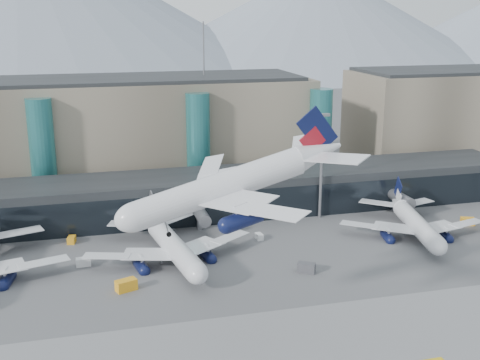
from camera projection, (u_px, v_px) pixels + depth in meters
name	position (u px, v px, depth m)	size (l,w,h in m)	color
ground	(255.00, 329.00, 95.16)	(900.00, 900.00, 0.00)	#515154
concourse	(191.00, 196.00, 147.65)	(170.00, 27.00, 10.00)	black
terminal_main	(83.00, 134.00, 168.91)	(130.00, 30.00, 31.00)	gray
terminal_east	(458.00, 116.00, 197.83)	(70.00, 30.00, 31.00)	gray
teal_towers	(123.00, 149.00, 156.80)	(116.40, 19.40, 46.00)	#297274
mountain_ridge	(135.00, 16.00, 441.07)	(910.00, 400.00, 110.00)	gray
lightmast_mid	(322.00, 160.00, 143.27)	(3.00, 1.20, 25.60)	slate
hero_jet	(242.00, 174.00, 85.42)	(36.07, 36.35, 11.77)	silver
jet_parked_mid	(169.00, 236.00, 122.07)	(36.64, 36.89, 11.94)	silver
jet_parked_right	(413.00, 216.00, 135.34)	(34.06, 34.82, 11.21)	silver
veh_a	(83.00, 262.00, 118.78)	(2.86, 1.61, 1.61)	silver
veh_b	(72.00, 240.00, 130.59)	(2.52, 1.55, 1.46)	orange
veh_c	(306.00, 268.00, 115.82)	(3.38, 1.78, 1.88)	#46464B
veh_e	(468.00, 221.00, 141.73)	(3.10, 1.76, 1.76)	orange
veh_g	(259.00, 236.00, 132.72)	(2.26, 1.32, 1.32)	silver
veh_h	(126.00, 285.00, 108.18)	(3.72, 1.96, 2.05)	orange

